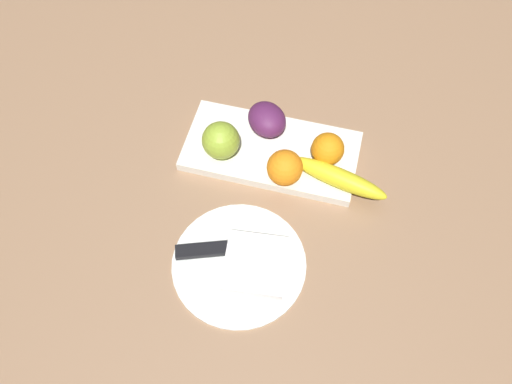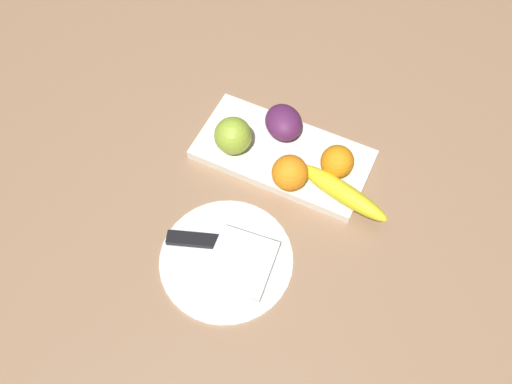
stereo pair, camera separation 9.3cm
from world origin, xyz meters
name	(u,v)px [view 1 (the left image)]	position (x,y,z in m)	size (l,w,h in m)	color
ground_plane	(246,152)	(0.00, 0.00, 0.00)	(2.40, 2.40, 0.00)	#936E4F
fruit_tray	(271,151)	(0.05, 0.01, 0.01)	(0.33, 0.16, 0.02)	white
apple	(221,140)	(-0.04, -0.02, 0.06)	(0.07, 0.07, 0.07)	#93B132
banana	(339,178)	(0.18, -0.04, 0.04)	(0.18, 0.04, 0.04)	yellow
orange_near_apple	(328,149)	(0.15, 0.01, 0.05)	(0.06, 0.06, 0.06)	orange
orange_near_banana	(285,168)	(0.09, -0.05, 0.05)	(0.07, 0.07, 0.07)	orange
grape_bunch	(267,119)	(0.03, 0.05, 0.05)	(0.08, 0.07, 0.05)	#55204C
dinner_plate	(239,263)	(0.05, -0.23, 0.00)	(0.23, 0.23, 0.01)	white
folded_napkin	(255,264)	(0.08, -0.23, 0.02)	(0.10, 0.11, 0.02)	white
knife	(211,250)	(0.00, -0.22, 0.01)	(0.18, 0.08, 0.01)	silver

